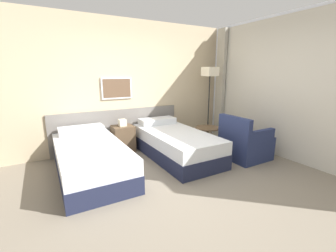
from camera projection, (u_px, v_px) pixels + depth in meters
name	position (u px, v px, depth m)	size (l,w,h in m)	color
ground_plane	(181.00, 184.00, 3.36)	(16.00, 16.00, 0.00)	slate
wall_headboard	(129.00, 88.00, 4.83)	(10.00, 0.10, 2.70)	#C6B28E
wall_window	(294.00, 88.00, 4.08)	(0.21, 4.58, 2.70)	white
bed_near_door	(91.00, 158.00, 3.65)	(0.99, 2.04, 0.64)	#1E233D
bed_near_window	(175.00, 143.00, 4.42)	(0.99, 2.04, 0.64)	#1E233D
nightstand	(123.00, 138.00, 4.68)	(0.42, 0.39, 0.69)	brown
floor_lamp	(210.00, 77.00, 5.19)	(0.30, 0.30, 1.75)	black
side_table	(207.00, 134.00, 4.67)	(0.52, 0.52, 0.52)	brown
armchair	(245.00, 144.00, 4.31)	(0.77, 0.73, 0.85)	navy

